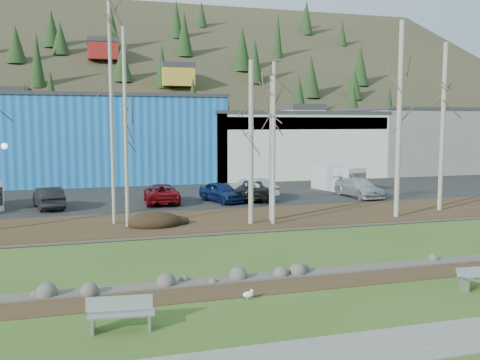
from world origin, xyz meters
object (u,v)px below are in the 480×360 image
object	(u,v)px
car_1	(49,198)
car_2	(161,193)
car_5	(253,190)
van_white	(339,179)
car_3	(221,192)
bench_intact	(121,314)
seagull	(249,294)
car_6	(359,188)
car_4	(252,188)

from	to	relation	value
car_1	car_2	size ratio (longest dim) A/B	0.88
car_5	van_white	world-z (taller)	van_white
car_3	van_white	xyz separation A→B (m)	(10.81, 3.30, 0.29)
bench_intact	seagull	distance (m)	4.39
car_3	car_6	bearing A→B (deg)	-20.43
car_2	car_3	size ratio (longest dim) A/B	1.19
bench_intact	car_5	size ratio (longest dim) A/B	0.36
car_1	car_3	size ratio (longest dim) A/B	1.04
car_5	car_3	bearing A→B (deg)	30.99
seagull	car_6	size ratio (longest dim) A/B	0.09
car_4	van_white	world-z (taller)	van_white
car_1	van_white	size ratio (longest dim) A/B	0.88
car_3	car_6	size ratio (longest dim) A/B	0.85
car_1	car_3	xyz separation A→B (m)	(11.46, -0.42, -0.01)
seagull	car_6	world-z (taller)	car_6
car_1	car_5	world-z (taller)	car_5
car_3	car_5	distance (m)	2.54
bench_intact	car_2	world-z (taller)	car_2
car_2	car_5	size ratio (longest dim) A/B	0.93
bench_intact	van_white	distance (m)	31.25
car_2	car_6	xyz separation A→B (m)	(14.63, -1.09, 0.02)
car_4	van_white	xyz separation A→B (m)	(8.23, 2.34, 0.23)
bench_intact	car_1	world-z (taller)	car_1
seagull	car_6	xyz separation A→B (m)	(14.79, 19.48, 0.66)
car_2	car_1	bearing A→B (deg)	5.49
car_2	car_4	xyz separation A→B (m)	(6.70, 0.31, 0.09)
car_4	van_white	bearing A→B (deg)	-179.51
car_4	car_5	size ratio (longest dim) A/B	0.89
car_5	bench_intact	bearing A→B (deg)	82.98
car_2	car_6	distance (m)	14.67
car_2	car_5	bearing A→B (deg)	-177.62
van_white	car_2	bearing A→B (deg)	174.52
car_1	car_2	world-z (taller)	car_1
seagull	car_5	size ratio (longest dim) A/B	0.08
bench_intact	car_1	size ratio (longest dim) A/B	0.44
bench_intact	seagull	xyz separation A→B (m)	(4.14, 1.41, -0.29)
bench_intact	car_4	world-z (taller)	car_4
seagull	car_3	world-z (taller)	car_3
car_5	car_6	bearing A→B (deg)	-167.22
car_6	van_white	size ratio (longest dim) A/B	0.99
car_6	van_white	xyz separation A→B (m)	(0.30, 3.74, 0.29)
car_1	car_5	size ratio (longest dim) A/B	0.82
seagull	van_white	distance (m)	27.70
car_4	car_6	bearing A→B (deg)	154.60
seagull	van_white	xyz separation A→B (m)	(15.08, 23.22, 0.96)
car_1	car_3	distance (m)	11.47
car_4	car_5	distance (m)	0.46
car_1	van_white	world-z (taller)	van_white
car_1	car_5	xyz separation A→B (m)	(13.95, 0.09, 0.02)
car_1	car_4	distance (m)	14.05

